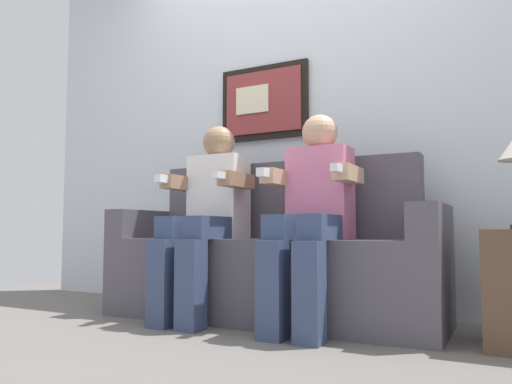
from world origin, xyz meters
TOP-DOWN VIEW (x-y plane):
  - ground_plane at (0.00, 0.00)m, footprint 5.55×5.55m
  - back_wall_assembly at (-0.01, 0.76)m, footprint 4.27×0.10m
  - couch at (0.00, 0.33)m, footprint 1.87×0.58m
  - person_on_left at (-0.32, 0.16)m, footprint 0.46×0.56m
  - person_on_right at (0.32, 0.16)m, footprint 0.46×0.56m

SIDE VIEW (x-z plane):
  - ground_plane at x=0.00m, z-range 0.00..0.00m
  - couch at x=0.00m, z-range -0.14..0.76m
  - person_on_left at x=-0.32m, z-range 0.05..1.16m
  - person_on_right at x=0.32m, z-range 0.05..1.16m
  - back_wall_assembly at x=-0.01m, z-range 0.00..2.60m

